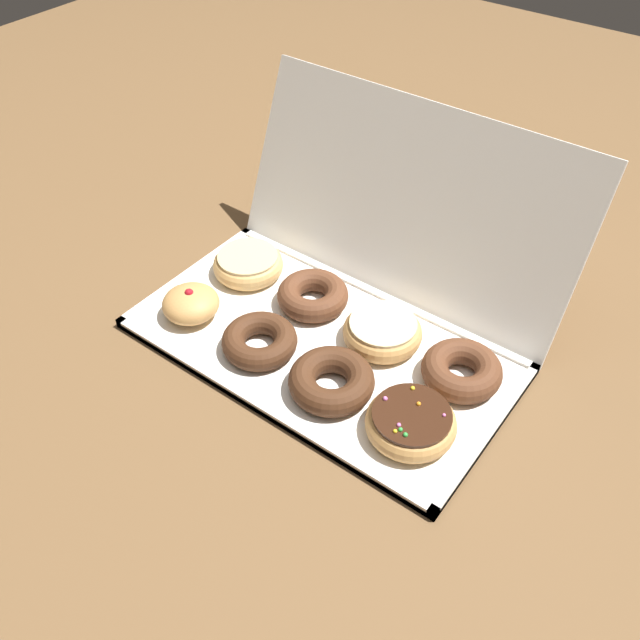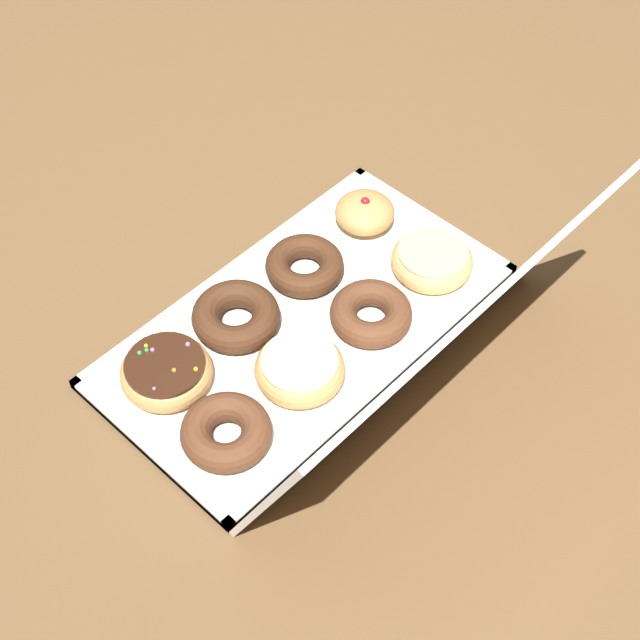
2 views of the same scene
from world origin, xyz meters
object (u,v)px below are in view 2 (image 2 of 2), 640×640
at_px(jelly_filled_donut_0, 365,212).
at_px(chocolate_cake_ring_donut_2, 236,316).
at_px(sprinkle_donut_3, 166,372).
at_px(chocolate_cake_ring_donut_7, 226,432).
at_px(chocolate_cake_ring_donut_1, 305,266).
at_px(donut_box, 304,325).
at_px(chocolate_cake_ring_donut_5, 371,313).
at_px(glazed_ring_donut_6, 300,369).
at_px(glazed_ring_donut_4, 432,260).

distance_m(jelly_filled_donut_0, chocolate_cake_ring_donut_2, 0.26).
relative_size(sprinkle_donut_3, chocolate_cake_ring_donut_7, 1.06).
relative_size(jelly_filled_donut_0, chocolate_cake_ring_donut_1, 0.79).
relative_size(donut_box, chocolate_cake_ring_donut_2, 4.69).
relative_size(sprinkle_donut_3, chocolate_cake_ring_donut_5, 1.07).
distance_m(chocolate_cake_ring_donut_1, glazed_ring_donut_6, 0.18).
relative_size(glazed_ring_donut_4, chocolate_cake_ring_donut_7, 1.02).
bearing_deg(sprinkle_donut_3, chocolate_cake_ring_donut_2, -178.76).
relative_size(donut_box, chocolate_cake_ring_donut_1, 5.04).
bearing_deg(sprinkle_donut_3, jelly_filled_donut_0, -178.98).
relative_size(chocolate_cake_ring_donut_2, glazed_ring_donut_6, 1.02).
distance_m(sprinkle_donut_3, chocolate_cake_ring_donut_5, 0.28).
bearing_deg(jelly_filled_donut_0, chocolate_cake_ring_donut_5, 44.40).
bearing_deg(jelly_filled_donut_0, chocolate_cake_ring_donut_2, 0.91).
bearing_deg(chocolate_cake_ring_donut_1, sprinkle_donut_3, 0.27).
relative_size(chocolate_cake_ring_donut_2, chocolate_cake_ring_donut_5, 1.07).
bearing_deg(chocolate_cake_ring_donut_1, glazed_ring_donut_6, 42.13).
xyz_separation_m(donut_box, chocolate_cake_ring_donut_2, (0.06, -0.06, 0.02)).
bearing_deg(jelly_filled_donut_0, sprinkle_donut_3, 1.02).
relative_size(donut_box, glazed_ring_donut_6, 4.76).
relative_size(chocolate_cake_ring_donut_1, glazed_ring_donut_4, 0.96).
height_order(glazed_ring_donut_4, chocolate_cake_ring_donut_5, same).
distance_m(jelly_filled_donut_0, chocolate_cake_ring_donut_7, 0.41).
xyz_separation_m(donut_box, chocolate_cake_ring_donut_7, (0.20, 0.06, 0.02)).
relative_size(sprinkle_donut_3, glazed_ring_donut_6, 1.02).
bearing_deg(chocolate_cake_ring_donut_2, sprinkle_donut_3, 1.24).
bearing_deg(chocolate_cake_ring_donut_2, glazed_ring_donut_6, 88.38).
xyz_separation_m(donut_box, chocolate_cake_ring_donut_1, (-0.06, -0.06, 0.02)).
bearing_deg(chocolate_cake_ring_donut_5, chocolate_cake_ring_donut_1, -90.73).
distance_m(jelly_filled_donut_0, glazed_ring_donut_6, 0.29).
bearing_deg(glazed_ring_donut_4, jelly_filled_donut_0, -91.06).
xyz_separation_m(jelly_filled_donut_0, sprinkle_donut_3, (0.38, 0.01, -0.00)).
bearing_deg(chocolate_cake_ring_donut_7, chocolate_cake_ring_donut_2, -137.09).
bearing_deg(glazed_ring_donut_6, chocolate_cake_ring_donut_2, -91.62).
height_order(chocolate_cake_ring_donut_1, chocolate_cake_ring_donut_5, chocolate_cake_ring_donut_5).
bearing_deg(glazed_ring_donut_6, chocolate_cake_ring_donut_1, -137.87).
height_order(chocolate_cake_ring_donut_2, sprinkle_donut_3, sprinkle_donut_3).
bearing_deg(chocolate_cake_ring_donut_7, glazed_ring_donut_6, -179.40).
height_order(chocolate_cake_ring_donut_2, chocolate_cake_ring_donut_7, same).
distance_m(chocolate_cake_ring_donut_1, chocolate_cake_ring_donut_2, 0.13).
relative_size(glazed_ring_donut_4, chocolate_cake_ring_donut_5, 1.04).
height_order(donut_box, sprinkle_donut_3, sprinkle_donut_3).
distance_m(donut_box, chocolate_cake_ring_donut_1, 0.09).
height_order(jelly_filled_donut_0, chocolate_cake_ring_donut_7, jelly_filled_donut_0).
distance_m(donut_box, glazed_ring_donut_6, 0.09).
height_order(chocolate_cake_ring_donut_2, chocolate_cake_ring_donut_5, chocolate_cake_ring_donut_2).
height_order(donut_box, chocolate_cake_ring_donut_1, chocolate_cake_ring_donut_1).
height_order(sprinkle_donut_3, glazed_ring_donut_6, sprinkle_donut_3).
height_order(glazed_ring_donut_4, chocolate_cake_ring_donut_7, chocolate_cake_ring_donut_7).
distance_m(chocolate_cake_ring_donut_1, chocolate_cake_ring_donut_5, 0.12).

